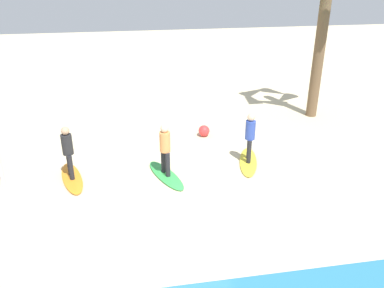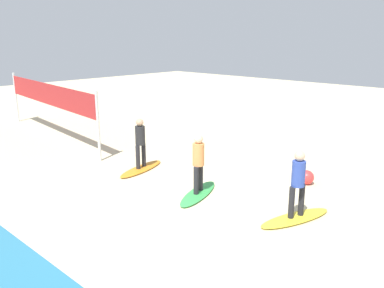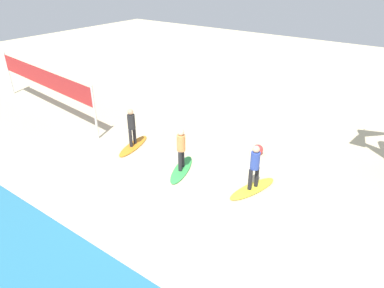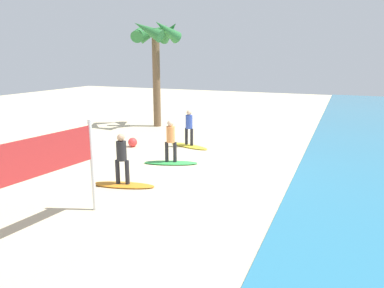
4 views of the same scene
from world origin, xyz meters
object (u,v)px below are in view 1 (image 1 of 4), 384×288
at_px(surfboard_yellow, 248,162).
at_px(surfer_orange, 68,149).
at_px(surfer_yellow, 250,134).
at_px(surfboard_green, 166,175).
at_px(surfboard_orange, 72,178).
at_px(surfer_green, 165,146).
at_px(beach_ball, 204,131).

relative_size(surfboard_yellow, surfer_orange, 1.28).
distance_m(surfer_yellow, surfboard_green, 2.99).
bearing_deg(surfboard_green, surfer_yellow, 79.13).
bearing_deg(surfboard_orange, surfboard_green, 69.73).
distance_m(surfer_yellow, surfboard_orange, 5.74).
height_order(surfboard_green, surfer_green, surfer_green).
xyz_separation_m(surfboard_yellow, surfboard_green, (2.79, 0.45, 0.00)).
height_order(surfer_green, beach_ball, surfer_green).
distance_m(surfboard_yellow, surfer_yellow, 0.99).
height_order(surfboard_yellow, beach_ball, beach_ball).
xyz_separation_m(surfboard_yellow, surfboard_orange, (5.65, 0.14, 0.00)).
bearing_deg(surfboard_green, surfer_orange, -116.16).
height_order(surfboard_green, surfer_orange, surfer_orange).
distance_m(surfer_green, beach_ball, 3.47).
bearing_deg(surfboard_yellow, surfer_yellow, -73.70).
distance_m(surfer_yellow, beach_ball, 2.75).
relative_size(surfboard_green, beach_ball, 4.92).
height_order(surfboard_green, surfboard_orange, same).
distance_m(surfboard_green, surfer_orange, 3.04).
xyz_separation_m(surfer_yellow, surfboard_green, (2.79, 0.45, -0.99)).
bearing_deg(surfer_orange, beach_ball, -151.12).
bearing_deg(surfboard_orange, surfboard_yellow, 77.31).
xyz_separation_m(surfboard_orange, beach_ball, (-4.64, -2.56, 0.17)).
bearing_deg(surfer_orange, surfboard_yellow, -178.62).
relative_size(surfboard_yellow, beach_ball, 4.92).
relative_size(surfboard_green, surfer_green, 1.28).
distance_m(surfboard_orange, beach_ball, 5.30).
relative_size(surfer_yellow, surfer_orange, 1.00).
bearing_deg(surfer_yellow, beach_ball, -67.32).
xyz_separation_m(surfer_green, beach_ball, (-1.78, -2.87, -0.82)).
bearing_deg(surfboard_green, surfboard_yellow, 79.13).
distance_m(surfboard_yellow, surfboard_orange, 5.65).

